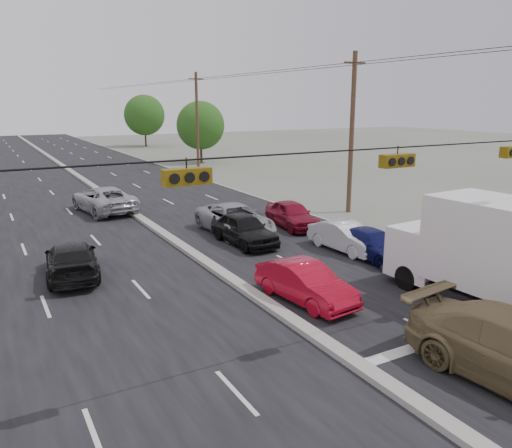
{
  "coord_description": "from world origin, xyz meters",
  "views": [
    {
      "loc": [
        -8.32,
        -9.79,
        6.97
      ],
      "look_at": [
        1.22,
        7.21,
        2.2
      ],
      "focal_mm": 35.0,
      "sensor_mm": 36.0,
      "label": 1
    }
  ],
  "objects_px": {
    "utility_pole_right_b": "(352,133)",
    "tree_right_far": "(144,115)",
    "queue_car_e": "(292,215)",
    "oncoming_near": "(72,260)",
    "queue_car_b": "(346,237)",
    "oncoming_far": "(104,200)",
    "tree_right_mid": "(201,125)",
    "queue_car_c": "(235,220)",
    "queue_car_d": "(373,245)",
    "red_sedan": "(305,283)",
    "box_truck": "(493,253)",
    "queue_car_a": "(244,229)",
    "utility_pole_right_c": "(197,120)"
  },
  "relations": [
    {
      "from": "tree_right_mid",
      "to": "tree_right_far",
      "type": "height_order",
      "value": "tree_right_far"
    },
    {
      "from": "utility_pole_right_b",
      "to": "queue_car_d",
      "type": "height_order",
      "value": "utility_pole_right_b"
    },
    {
      "from": "queue_car_e",
      "to": "oncoming_near",
      "type": "distance_m",
      "value": 12.65
    },
    {
      "from": "utility_pole_right_b",
      "to": "queue_car_d",
      "type": "relative_size",
      "value": 2.24
    },
    {
      "from": "queue_car_a",
      "to": "oncoming_near",
      "type": "distance_m",
      "value": 8.43
    },
    {
      "from": "box_truck",
      "to": "oncoming_near",
      "type": "xyz_separation_m",
      "value": [
        -12.1,
        10.36,
        -1.24
      ]
    },
    {
      "from": "utility_pole_right_c",
      "to": "queue_car_a",
      "type": "height_order",
      "value": "utility_pole_right_c"
    },
    {
      "from": "tree_right_mid",
      "to": "box_truck",
      "type": "xyz_separation_m",
      "value": [
        -8.29,
        -44.55,
        -2.39
      ]
    },
    {
      "from": "queue_car_a",
      "to": "queue_car_e",
      "type": "relative_size",
      "value": 1.04
    },
    {
      "from": "tree_right_mid",
      "to": "queue_car_c",
      "type": "bearing_deg",
      "value": -110.12
    },
    {
      "from": "utility_pole_right_c",
      "to": "red_sedan",
      "type": "distance_m",
      "value": 37.98
    },
    {
      "from": "queue_car_b",
      "to": "oncoming_far",
      "type": "relative_size",
      "value": 0.7
    },
    {
      "from": "red_sedan",
      "to": "queue_car_b",
      "type": "relative_size",
      "value": 1.01
    },
    {
      "from": "box_truck",
      "to": "queue_car_b",
      "type": "relative_size",
      "value": 1.82
    },
    {
      "from": "queue_car_b",
      "to": "oncoming_far",
      "type": "height_order",
      "value": "oncoming_far"
    },
    {
      "from": "utility_pole_right_b",
      "to": "queue_car_a",
      "type": "bearing_deg",
      "value": -160.36
    },
    {
      "from": "queue_car_c",
      "to": "tree_right_far",
      "type": "bearing_deg",
      "value": 77.02
    },
    {
      "from": "utility_pole_right_b",
      "to": "queue_car_c",
      "type": "bearing_deg",
      "value": -171.2
    },
    {
      "from": "utility_pole_right_b",
      "to": "tree_right_far",
      "type": "relative_size",
      "value": 1.23
    },
    {
      "from": "queue_car_e",
      "to": "utility_pole_right_c",
      "type": "bearing_deg",
      "value": 84.63
    },
    {
      "from": "tree_right_far",
      "to": "queue_car_e",
      "type": "relative_size",
      "value": 1.85
    },
    {
      "from": "utility_pole_right_c",
      "to": "queue_car_c",
      "type": "distance_m",
      "value": 28.22
    },
    {
      "from": "queue_car_b",
      "to": "oncoming_near",
      "type": "distance_m",
      "value": 12.38
    },
    {
      "from": "tree_right_far",
      "to": "box_truck",
      "type": "height_order",
      "value": "tree_right_far"
    },
    {
      "from": "utility_pole_right_c",
      "to": "queue_car_a",
      "type": "xyz_separation_m",
      "value": [
        -9.5,
        -28.39,
        -4.33
      ]
    },
    {
      "from": "red_sedan",
      "to": "queue_car_c",
      "type": "xyz_separation_m",
      "value": [
        2.1,
        9.66,
        0.1
      ]
    },
    {
      "from": "red_sedan",
      "to": "queue_car_a",
      "type": "relative_size",
      "value": 0.92
    },
    {
      "from": "utility_pole_right_c",
      "to": "queue_car_c",
      "type": "height_order",
      "value": "utility_pole_right_c"
    },
    {
      "from": "queue_car_a",
      "to": "queue_car_b",
      "type": "height_order",
      "value": "queue_car_a"
    },
    {
      "from": "utility_pole_right_c",
      "to": "queue_car_e",
      "type": "relative_size",
      "value": 2.27
    },
    {
      "from": "box_truck",
      "to": "oncoming_near",
      "type": "distance_m",
      "value": 15.98
    },
    {
      "from": "tree_right_far",
      "to": "red_sedan",
      "type": "distance_m",
      "value": 67.78
    },
    {
      "from": "red_sedan",
      "to": "tree_right_mid",
      "type": "bearing_deg",
      "value": 65.33
    },
    {
      "from": "box_truck",
      "to": "oncoming_far",
      "type": "xyz_separation_m",
      "value": [
        -8.11,
        22.29,
        -1.12
      ]
    },
    {
      "from": "tree_right_far",
      "to": "queue_car_b",
      "type": "relative_size",
      "value": 1.95
    },
    {
      "from": "tree_right_far",
      "to": "queue_car_c",
      "type": "bearing_deg",
      "value": -102.5
    },
    {
      "from": "tree_right_mid",
      "to": "oncoming_near",
      "type": "bearing_deg",
      "value": -120.82
    },
    {
      "from": "queue_car_a",
      "to": "tree_right_mid",
      "type": "bearing_deg",
      "value": 68.63
    },
    {
      "from": "oncoming_near",
      "to": "queue_car_c",
      "type": "bearing_deg",
      "value": -155.35
    },
    {
      "from": "utility_pole_right_b",
      "to": "oncoming_far",
      "type": "height_order",
      "value": "utility_pole_right_b"
    },
    {
      "from": "queue_car_c",
      "to": "oncoming_far",
      "type": "relative_size",
      "value": 0.96
    },
    {
      "from": "utility_pole_right_c",
      "to": "tree_right_mid",
      "type": "bearing_deg",
      "value": 63.43
    },
    {
      "from": "queue_car_a",
      "to": "queue_car_e",
      "type": "height_order",
      "value": "queue_car_a"
    },
    {
      "from": "box_truck",
      "to": "queue_car_a",
      "type": "bearing_deg",
      "value": 105.56
    },
    {
      "from": "oncoming_near",
      "to": "utility_pole_right_b",
      "type": "bearing_deg",
      "value": -159.62
    },
    {
      "from": "tree_right_mid",
      "to": "queue_car_b",
      "type": "bearing_deg",
      "value": -102.7
    },
    {
      "from": "queue_car_e",
      "to": "queue_car_c",
      "type": "bearing_deg",
      "value": -178.49
    },
    {
      "from": "utility_pole_right_c",
      "to": "queue_car_d",
      "type": "distance_m",
      "value": 34.14
    },
    {
      "from": "queue_car_c",
      "to": "queue_car_e",
      "type": "relative_size",
      "value": 1.29
    },
    {
      "from": "utility_pole_right_b",
      "to": "queue_car_e",
      "type": "distance_m",
      "value": 7.22
    }
  ]
}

